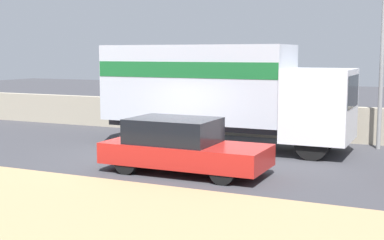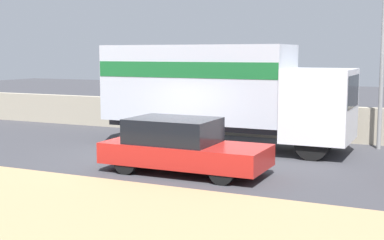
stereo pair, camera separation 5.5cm
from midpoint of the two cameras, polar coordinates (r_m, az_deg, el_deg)
ground_plane at (r=15.64m, az=-2.99°, el=-4.60°), size 80.00×80.00×0.00m
dirt_shoulder_foreground at (r=11.41m, az=-15.45°, el=-9.19°), size 60.00×5.42×0.04m
stone_wall_backdrop at (r=20.89m, az=4.58°, el=0.15°), size 60.00×0.35×1.29m
street_lamp at (r=18.73m, az=19.71°, el=10.55°), size 0.56×0.28×7.73m
box_truck at (r=18.09m, az=2.72°, el=3.46°), size 8.42×2.45×3.45m
car_hatchback at (r=14.24m, az=-1.25°, el=-2.79°), size 4.40×1.81×1.46m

